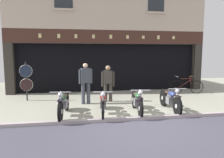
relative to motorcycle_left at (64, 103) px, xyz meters
The scene contains 11 objects.
ground 2.97m from the motorcycle_left, 39.85° to the right, with size 22.67×22.00×0.18m.
shop_facade 6.63m from the motorcycle_left, 69.69° to the left, with size 10.97×4.42×6.79m.
motorcycle_left is the anchor object (origin of this frame).
motorcycle_center_left 1.32m from the motorcycle_left, ahead, with size 0.62×2.02×0.90m.
motorcycle_center 2.51m from the motorcycle_left, ahead, with size 0.62×1.97×0.92m.
motorcycle_center_right 3.77m from the motorcycle_left, ahead, with size 0.62×1.99×0.92m.
salesman_left 1.86m from the motorcycle_left, 63.55° to the left, with size 0.55×0.29×1.68m.
shopkeeper_center 2.62m from the motorcycle_left, 46.78° to the left, with size 0.55×0.29×1.56m.
tyre_sign_pole 3.21m from the motorcycle_left, 123.38° to the left, with size 0.55×0.06×1.71m.
advert_board_near 6.86m from the motorcycle_left, 42.03° to the left, with size 0.66×0.03×0.89m.
leaning_bicycle 6.79m from the motorcycle_left, 26.28° to the left, with size 1.77×0.50×0.94m.
Camera 1 is at (-1.82, -6.06, 2.06)m, focal length 33.60 mm.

